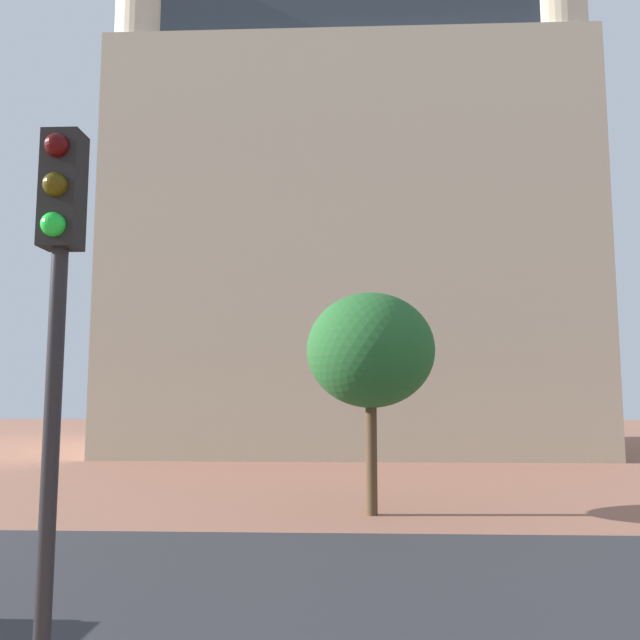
% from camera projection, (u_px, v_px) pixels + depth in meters
% --- Properties ---
extents(ground_plane, '(120.00, 120.00, 0.00)m').
position_uv_depth(ground_plane, '(298.00, 570.00, 10.71)').
color(ground_plane, '#93604C').
extents(street_asphalt_strip, '(120.00, 8.76, 0.00)m').
position_uv_depth(street_asphalt_strip, '(290.00, 599.00, 9.18)').
color(street_asphalt_strip, '#2D2D33').
rests_on(street_asphalt_strip, ground_plane).
extents(landmark_building, '(23.47, 15.49, 38.51)m').
position_uv_depth(landmark_building, '(342.00, 230.00, 36.01)').
color(landmark_building, beige).
rests_on(landmark_building, ground_plane).
extents(traffic_light_pole, '(0.28, 0.34, 4.95)m').
position_uv_depth(traffic_light_pole, '(55.00, 329.00, 4.66)').
color(traffic_light_pole, black).
rests_on(traffic_light_pole, ground_plane).
extents(tree_curb_far, '(3.22, 3.22, 5.49)m').
position_uv_depth(tree_curb_far, '(371.00, 351.00, 15.96)').
color(tree_curb_far, '#4C3823').
rests_on(tree_curb_far, ground_plane).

